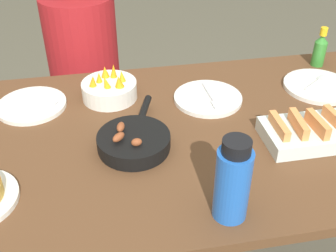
{
  "coord_description": "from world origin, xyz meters",
  "views": [
    {
      "loc": [
        -0.21,
        -1.12,
        1.57
      ],
      "look_at": [
        0.0,
        0.0,
        0.77
      ],
      "focal_mm": 45.0,
      "sensor_mm": 36.0,
      "label": 1
    }
  ],
  "objects_px": {
    "melon_tray": "(315,131)",
    "fruit_bowl_citrus": "(109,89)",
    "person_figure": "(88,92)",
    "skillet": "(134,141)",
    "hot_sauce_bottle": "(320,49)",
    "empty_plate_far_left": "(318,86)",
    "empty_plate_near_front": "(208,98)",
    "empty_plate_mid_edge": "(32,105)",
    "water_bottle": "(233,181)"
  },
  "relations": [
    {
      "from": "person_figure",
      "to": "hot_sauce_bottle",
      "type": "bearing_deg",
      "value": -18.86
    },
    {
      "from": "empty_plate_far_left",
      "to": "fruit_bowl_citrus",
      "type": "bearing_deg",
      "value": 174.45
    },
    {
      "from": "person_figure",
      "to": "skillet",
      "type": "bearing_deg",
      "value": -79.17
    },
    {
      "from": "empty_plate_near_front",
      "to": "water_bottle",
      "type": "height_order",
      "value": "water_bottle"
    },
    {
      "from": "empty_plate_far_left",
      "to": "water_bottle",
      "type": "relative_size",
      "value": 1.11
    },
    {
      "from": "hot_sauce_bottle",
      "to": "skillet",
      "type": "bearing_deg",
      "value": -152.94
    },
    {
      "from": "skillet",
      "to": "person_figure",
      "type": "bearing_deg",
      "value": 29.83
    },
    {
      "from": "skillet",
      "to": "empty_plate_far_left",
      "type": "bearing_deg",
      "value": -53.02
    },
    {
      "from": "empty_plate_mid_edge",
      "to": "fruit_bowl_citrus",
      "type": "height_order",
      "value": "fruit_bowl_citrus"
    },
    {
      "from": "skillet",
      "to": "fruit_bowl_citrus",
      "type": "xyz_separation_m",
      "value": [
        -0.05,
        0.32,
        0.01
      ]
    },
    {
      "from": "empty_plate_far_left",
      "to": "water_bottle",
      "type": "height_order",
      "value": "water_bottle"
    },
    {
      "from": "melon_tray",
      "to": "hot_sauce_bottle",
      "type": "distance_m",
      "value": 0.56
    },
    {
      "from": "skillet",
      "to": "empty_plate_mid_edge",
      "type": "relative_size",
      "value": 1.43
    },
    {
      "from": "skillet",
      "to": "empty_plate_near_front",
      "type": "height_order",
      "value": "skillet"
    },
    {
      "from": "skillet",
      "to": "hot_sauce_bottle",
      "type": "bearing_deg",
      "value": -43.94
    },
    {
      "from": "melon_tray",
      "to": "empty_plate_mid_edge",
      "type": "height_order",
      "value": "melon_tray"
    },
    {
      "from": "fruit_bowl_citrus",
      "to": "person_figure",
      "type": "xyz_separation_m",
      "value": [
        -0.09,
        0.45,
        -0.26
      ]
    },
    {
      "from": "melon_tray",
      "to": "fruit_bowl_citrus",
      "type": "height_order",
      "value": "fruit_bowl_citrus"
    },
    {
      "from": "skillet",
      "to": "person_figure",
      "type": "distance_m",
      "value": 0.82
    },
    {
      "from": "melon_tray",
      "to": "skillet",
      "type": "bearing_deg",
      "value": 173.74
    },
    {
      "from": "empty_plate_far_left",
      "to": "hot_sauce_bottle",
      "type": "relative_size",
      "value": 1.58
    },
    {
      "from": "empty_plate_far_left",
      "to": "hot_sauce_bottle",
      "type": "bearing_deg",
      "value": 64.57
    },
    {
      "from": "melon_tray",
      "to": "fruit_bowl_citrus",
      "type": "relative_size",
      "value": 1.61
    },
    {
      "from": "water_bottle",
      "to": "hot_sauce_bottle",
      "type": "distance_m",
      "value": 0.99
    },
    {
      "from": "fruit_bowl_citrus",
      "to": "water_bottle",
      "type": "relative_size",
      "value": 0.85
    },
    {
      "from": "empty_plate_near_front",
      "to": "water_bottle",
      "type": "relative_size",
      "value": 1.06
    },
    {
      "from": "water_bottle",
      "to": "hot_sauce_bottle",
      "type": "bearing_deg",
      "value": 50.13
    },
    {
      "from": "empty_plate_near_front",
      "to": "hot_sauce_bottle",
      "type": "xyz_separation_m",
      "value": [
        0.54,
        0.19,
        0.07
      ]
    },
    {
      "from": "hot_sauce_bottle",
      "to": "person_figure",
      "type": "distance_m",
      "value": 1.09
    },
    {
      "from": "empty_plate_near_front",
      "to": "skillet",
      "type": "bearing_deg",
      "value": -142.21
    },
    {
      "from": "skillet",
      "to": "fruit_bowl_citrus",
      "type": "bearing_deg",
      "value": 28.21
    },
    {
      "from": "melon_tray",
      "to": "empty_plate_far_left",
      "type": "distance_m",
      "value": 0.36
    },
    {
      "from": "skillet",
      "to": "person_figure",
      "type": "xyz_separation_m",
      "value": [
        -0.15,
        0.77,
        -0.25
      ]
    },
    {
      "from": "fruit_bowl_citrus",
      "to": "hot_sauce_bottle",
      "type": "bearing_deg",
      "value": 6.84
    },
    {
      "from": "empty_plate_mid_edge",
      "to": "water_bottle",
      "type": "height_order",
      "value": "water_bottle"
    },
    {
      "from": "skillet",
      "to": "empty_plate_near_front",
      "type": "xyz_separation_m",
      "value": [
        0.31,
        0.24,
        -0.02
      ]
    },
    {
      "from": "skillet",
      "to": "water_bottle",
      "type": "height_order",
      "value": "water_bottle"
    },
    {
      "from": "person_figure",
      "to": "melon_tray",
      "type": "bearing_deg",
      "value": -48.85
    },
    {
      "from": "hot_sauce_bottle",
      "to": "fruit_bowl_citrus",
      "type": "bearing_deg",
      "value": -173.16
    },
    {
      "from": "melon_tray",
      "to": "water_bottle",
      "type": "relative_size",
      "value": 1.37
    },
    {
      "from": "skillet",
      "to": "empty_plate_mid_edge",
      "type": "height_order",
      "value": "skillet"
    },
    {
      "from": "melon_tray",
      "to": "empty_plate_mid_edge",
      "type": "distance_m",
      "value": 0.99
    },
    {
      "from": "empty_plate_mid_edge",
      "to": "fruit_bowl_citrus",
      "type": "relative_size",
      "value": 1.22
    },
    {
      "from": "empty_plate_mid_edge",
      "to": "hot_sauce_bottle",
      "type": "bearing_deg",
      "value": 5.84
    },
    {
      "from": "empty_plate_far_left",
      "to": "water_bottle",
      "type": "xyz_separation_m",
      "value": [
        -0.54,
        -0.57,
        0.11
      ]
    },
    {
      "from": "empty_plate_mid_edge",
      "to": "hot_sauce_bottle",
      "type": "xyz_separation_m",
      "value": [
        1.18,
        0.12,
        0.07
      ]
    },
    {
      "from": "melon_tray",
      "to": "empty_plate_near_front",
      "type": "relative_size",
      "value": 1.3
    },
    {
      "from": "melon_tray",
      "to": "person_figure",
      "type": "distance_m",
      "value": 1.14
    },
    {
      "from": "melon_tray",
      "to": "fruit_bowl_citrus",
      "type": "xyz_separation_m",
      "value": [
        -0.63,
        0.39,
        0.01
      ]
    },
    {
      "from": "skillet",
      "to": "fruit_bowl_citrus",
      "type": "distance_m",
      "value": 0.33
    }
  ]
}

